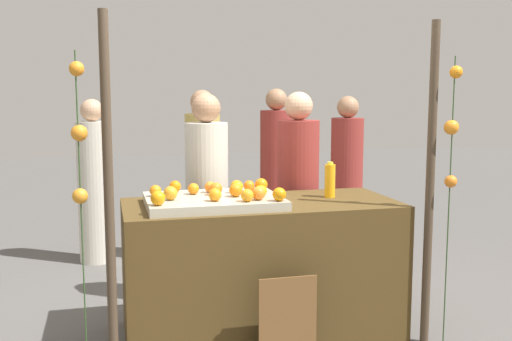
{
  "coord_description": "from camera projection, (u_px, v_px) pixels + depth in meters",
  "views": [
    {
      "loc": [
        -1.02,
        -3.87,
        1.67
      ],
      "look_at": [
        0.0,
        0.15,
        1.12
      ],
      "focal_mm": 41.72,
      "sensor_mm": 36.0,
      "label": 1
    }
  ],
  "objects": [
    {
      "name": "orange_8",
      "position": [
        158.0,
        198.0,
        3.63
      ],
      "size": [
        0.09,
        0.09,
        0.09
      ],
      "primitive_type": "sphere",
      "color": "orange",
      "rests_on": "orange_tray"
    },
    {
      "name": "garland_strand_left",
      "position": [
        79.0,
        142.0,
        3.26
      ],
      "size": [
        0.1,
        0.11,
        1.9
      ],
      "color": "#2D4C23",
      "rests_on": "ground_plane"
    },
    {
      "name": "ground_plane",
      "position": [
        261.0,
        331.0,
        4.19
      ],
      "size": [
        24.0,
        24.0,
        0.0
      ],
      "primitive_type": "plane",
      "color": "#565451"
    },
    {
      "name": "canopy_post_right",
      "position": [
        430.0,
        187.0,
        3.86
      ],
      "size": [
        0.06,
        0.06,
        2.12
      ],
      "primitive_type": "cylinder",
      "color": "#473828",
      "rests_on": "ground_plane"
    },
    {
      "name": "orange_0",
      "position": [
        170.0,
        193.0,
        3.81
      ],
      "size": [
        0.09,
        0.09,
        0.09
      ],
      "primitive_type": "sphere",
      "color": "orange",
      "rests_on": "orange_tray"
    },
    {
      "name": "orange_6",
      "position": [
        261.0,
        185.0,
        4.16
      ],
      "size": [
        0.09,
        0.09,
        0.09
      ],
      "primitive_type": "sphere",
      "color": "orange",
      "rests_on": "orange_tray"
    },
    {
      "name": "garland_strand_right",
      "position": [
        452.0,
        132.0,
        3.79
      ],
      "size": [
        0.1,
        0.1,
        1.9
      ],
      "color": "#2D4C23",
      "rests_on": "ground_plane"
    },
    {
      "name": "vendor_right",
      "position": [
        298.0,
        203.0,
        4.81
      ],
      "size": [
        0.34,
        0.34,
        1.68
      ],
      "color": "maroon",
      "rests_on": "ground_plane"
    },
    {
      "name": "orange_5",
      "position": [
        236.0,
        190.0,
        3.93
      ],
      "size": [
        0.09,
        0.09,
        0.09
      ],
      "primitive_type": "sphere",
      "color": "orange",
      "rests_on": "orange_tray"
    },
    {
      "name": "orange_10",
      "position": [
        249.0,
        186.0,
        4.15
      ],
      "size": [
        0.08,
        0.08,
        0.08
      ],
      "primitive_type": "sphere",
      "color": "orange",
      "rests_on": "orange_tray"
    },
    {
      "name": "orange_4",
      "position": [
        261.0,
        191.0,
        3.91
      ],
      "size": [
        0.08,
        0.08,
        0.08
      ],
      "primitive_type": "sphere",
      "color": "orange",
      "rests_on": "orange_tray"
    },
    {
      "name": "crowd_person_1",
      "position": [
        346.0,
        182.0,
        6.07
      ],
      "size": [
        0.33,
        0.33,
        1.63
      ],
      "color": "maroon",
      "rests_on": "ground_plane"
    },
    {
      "name": "stall_counter",
      "position": [
        261.0,
        268.0,
        4.12
      ],
      "size": [
        1.87,
        0.83,
        0.92
      ],
      "primitive_type": "cube",
      "color": "#4C3819",
      "rests_on": "ground_plane"
    },
    {
      "name": "crowd_person_0",
      "position": [
        94.0,
        187.0,
        5.82
      ],
      "size": [
        0.32,
        0.32,
        1.61
      ],
      "color": "beige",
      "rests_on": "ground_plane"
    },
    {
      "name": "orange_14",
      "position": [
        237.0,
        187.0,
        4.07
      ],
      "size": [
        0.09,
        0.09,
        0.09
      ],
      "primitive_type": "sphere",
      "color": "orange",
      "rests_on": "orange_tray"
    },
    {
      "name": "crowd_person_2",
      "position": [
        276.0,
        174.0,
        6.4
      ],
      "size": [
        0.34,
        0.34,
        1.71
      ],
      "color": "maroon",
      "rests_on": "ground_plane"
    },
    {
      "name": "chalkboard_sign",
      "position": [
        287.0,
        323.0,
        3.61
      ],
      "size": [
        0.36,
        0.03,
        0.58
      ],
      "color": "brown",
      "rests_on": "ground_plane"
    },
    {
      "name": "juice_bottle",
      "position": [
        330.0,
        180.0,
        4.24
      ],
      "size": [
        0.08,
        0.08,
        0.25
      ],
      "color": "#FAA917",
      "rests_on": "stall_counter"
    },
    {
      "name": "orange_15",
      "position": [
        155.0,
        191.0,
        3.94
      ],
      "size": [
        0.08,
        0.08,
        0.08
      ],
      "primitive_type": "sphere",
      "color": "orange",
      "rests_on": "orange_tray"
    },
    {
      "name": "canopy_post_left",
      "position": [
        109.0,
        201.0,
        3.36
      ],
      "size": [
        0.06,
        0.06,
        2.12
      ],
      "primitive_type": "cylinder",
      "color": "#473828",
      "rests_on": "ground_plane"
    },
    {
      "name": "orange_1",
      "position": [
        279.0,
        194.0,
        3.77
      ],
      "size": [
        0.09,
        0.09,
        0.09
      ],
      "primitive_type": "sphere",
      "color": "orange",
      "rests_on": "orange_tray"
    },
    {
      "name": "orange_7",
      "position": [
        216.0,
        189.0,
        3.99
      ],
      "size": [
        0.09,
        0.09,
        0.09
      ],
      "primitive_type": "sphere",
      "color": "orange",
      "rests_on": "orange_tray"
    },
    {
      "name": "vendor_left",
      "position": [
        207.0,
        207.0,
        4.66
      ],
      "size": [
        0.33,
        0.33,
        1.66
      ],
      "color": "beige",
      "rests_on": "ground_plane"
    },
    {
      "name": "orange_9",
      "position": [
        247.0,
        195.0,
        3.75
      ],
      "size": [
        0.08,
        0.08,
        0.08
      ],
      "primitive_type": "sphere",
      "color": "orange",
      "rests_on": "orange_tray"
    },
    {
      "name": "orange_3",
      "position": [
        215.0,
        195.0,
        3.77
      ],
      "size": [
        0.08,
        0.08,
        0.08
      ],
      "primitive_type": "sphere",
      "color": "orange",
      "rests_on": "orange_tray"
    },
    {
      "name": "orange_13",
      "position": [
        193.0,
        189.0,
        4.02
      ],
      "size": [
        0.08,
        0.08,
        0.08
      ],
      "primitive_type": "sphere",
      "color": "orange",
      "rests_on": "orange_tray"
    },
    {
      "name": "orange_tray",
      "position": [
        213.0,
        201.0,
        3.94
      ],
      "size": [
        0.88,
        0.65,
        0.06
      ],
      "primitive_type": "cube",
      "color": "#B2AD99",
      "rests_on": "stall_counter"
    },
    {
      "name": "crowd_person_3",
      "position": [
        203.0,
        183.0,
        5.82
      ],
      "size": [
        0.34,
        0.34,
        1.69
      ],
      "color": "tan",
      "rests_on": "ground_plane"
    },
    {
      "name": "orange_11",
      "position": [
        258.0,
        193.0,
        3.81
      ],
      "size": [
        0.09,
        0.09,
        0.09
      ],
      "primitive_type": "sphere",
      "color": "orange",
      "rests_on": "orange_tray"
    },
    {
      "name": "orange_2",
      "position": [
        210.0,
        187.0,
        4.09
      ],
      "size": [
        0.08,
        0.08,
        0.08
      ],
      "primitive_type": "sphere",
      "color": "orange",
      "rests_on": "orange_tray"
    },
    {
      "name": "orange_12",
      "position": [
        175.0,
        186.0,
        4.11
      ],
      "size": [
        0.08,
        0.08,
        0.08
      ],
      "primitive_type": "sphere",
      "color": "orange",
      "rests_on": "orange_tray"
    }
  ]
}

